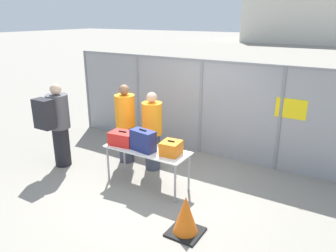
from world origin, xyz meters
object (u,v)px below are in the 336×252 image
object	(u,v)px
suitcase_orange	(171,148)
security_worker_far	(126,123)
suitcase_navy	(143,141)
inspection_table	(147,152)
traveler_hooded	(57,122)
utility_trailer	(281,131)
suitcase_red	(123,138)
traffic_cone	(186,216)
security_worker_near	(152,130)

from	to	relation	value
suitcase_orange	security_worker_far	bearing A→B (deg)	157.02
security_worker_far	suitcase_navy	bearing A→B (deg)	114.14
inspection_table	traveler_hooded	xyz separation A→B (m)	(-2.10, -0.28, 0.31)
utility_trailer	suitcase_orange	bearing A→B (deg)	-109.21
suitcase_red	traffic_cone	distance (m)	2.14
traveler_hooded	security_worker_near	distance (m)	2.02
inspection_table	traveler_hooded	distance (m)	2.14
suitcase_red	traffic_cone	bearing A→B (deg)	-25.11
inspection_table	suitcase_red	bearing A→B (deg)	-174.49
inspection_table	suitcase_navy	size ratio (longest dim) A/B	3.26
suitcase_navy	suitcase_red	bearing A→B (deg)	175.26
inspection_table	security_worker_near	xyz separation A→B (m)	(-0.32, 0.65, 0.18)
security_worker_far	security_worker_near	bearing A→B (deg)	148.89
utility_trailer	traffic_cone	xyz separation A→B (m)	(-0.36, -4.32, -0.11)
security_worker_near	utility_trailer	world-z (taller)	security_worker_near
traffic_cone	suitcase_navy	bearing A→B (deg)	148.43
security_worker_far	suitcase_orange	bearing A→B (deg)	128.21
suitcase_navy	suitcase_orange	bearing A→B (deg)	12.15
traffic_cone	inspection_table	bearing A→B (deg)	145.31
suitcase_orange	utility_trailer	world-z (taller)	suitcase_orange
suitcase_red	security_worker_near	xyz separation A→B (m)	(0.21, 0.70, -0.02)
security_worker_near	utility_trailer	bearing A→B (deg)	-145.72
security_worker_near	suitcase_red	bearing A→B (deg)	53.98
suitcase_orange	traffic_cone	distance (m)	1.38
inspection_table	utility_trailer	world-z (taller)	inspection_table
inspection_table	suitcase_orange	distance (m)	0.55
inspection_table	traffic_cone	xyz separation A→B (m)	(1.33, -0.92, -0.39)
suitcase_orange	utility_trailer	xyz separation A→B (m)	(1.18, 3.37, -0.48)
suitcase_red	traffic_cone	xyz separation A→B (m)	(1.86, -0.87, -0.59)
suitcase_navy	utility_trailer	size ratio (longest dim) A/B	0.14
suitcase_orange	security_worker_near	world-z (taller)	security_worker_near
security_worker_far	suitcase_red	bearing A→B (deg)	96.31
traveler_hooded	traffic_cone	size ratio (longest dim) A/B	2.92
inspection_table	suitcase_orange	world-z (taller)	suitcase_orange
suitcase_orange	traveler_hooded	size ratio (longest dim) A/B	0.21
suitcase_red	suitcase_navy	xyz separation A→B (m)	(0.51, -0.04, 0.07)
utility_trailer	suitcase_navy	bearing A→B (deg)	-116.06
traveler_hooded	security_worker_near	bearing A→B (deg)	13.63
security_worker_near	security_worker_far	distance (m)	0.72
traveler_hooded	utility_trailer	distance (m)	5.31
utility_trailer	traffic_cone	world-z (taller)	utility_trailer
suitcase_navy	utility_trailer	distance (m)	3.92
suitcase_orange	security_worker_far	size ratio (longest dim) A/B	0.22
traveler_hooded	traffic_cone	xyz separation A→B (m)	(3.43, -0.64, -0.71)
traveler_hooded	utility_trailer	xyz separation A→B (m)	(3.79, 3.68, -0.60)
suitcase_red	traveler_hooded	world-z (taller)	traveler_hooded
security_worker_near	security_worker_far	xyz separation A→B (m)	(-0.72, 0.03, 0.04)
suitcase_red	suitcase_orange	distance (m)	1.04
suitcase_red	suitcase_orange	world-z (taller)	suitcase_red
inspection_table	suitcase_orange	xyz separation A→B (m)	(0.51, 0.02, 0.19)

